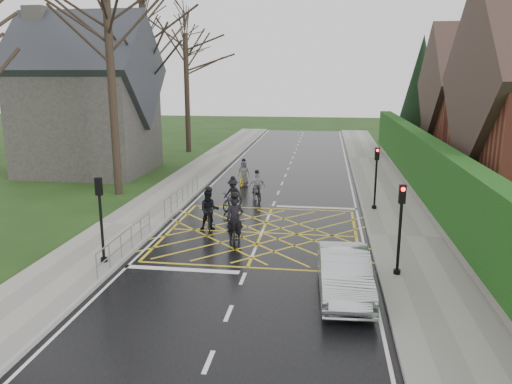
% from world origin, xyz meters
% --- Properties ---
extents(ground, '(120.00, 120.00, 0.00)m').
position_xyz_m(ground, '(0.00, 0.00, 0.00)').
color(ground, '#1B3210').
rests_on(ground, ground).
extents(road, '(9.00, 80.00, 0.01)m').
position_xyz_m(road, '(0.00, 0.00, 0.01)').
color(road, black).
rests_on(road, ground).
extents(sidewalk_right, '(3.00, 80.00, 0.15)m').
position_xyz_m(sidewalk_right, '(6.00, 0.00, 0.07)').
color(sidewalk_right, gray).
rests_on(sidewalk_right, ground).
extents(sidewalk_left, '(3.00, 80.00, 0.15)m').
position_xyz_m(sidewalk_left, '(-6.00, 0.00, 0.07)').
color(sidewalk_left, gray).
rests_on(sidewalk_left, ground).
extents(stone_wall, '(0.50, 38.00, 0.70)m').
position_xyz_m(stone_wall, '(7.75, 6.00, 0.35)').
color(stone_wall, slate).
rests_on(stone_wall, ground).
extents(hedge, '(0.90, 38.00, 2.80)m').
position_xyz_m(hedge, '(7.75, 6.00, 2.10)').
color(hedge, '#113C10').
rests_on(hedge, stone_wall).
extents(house_far, '(9.80, 8.80, 10.30)m').
position_xyz_m(house_far, '(14.75, 18.00, 4.36)').
color(house_far, brown).
rests_on(house_far, ground).
extents(conifer, '(4.60, 4.60, 10.00)m').
position_xyz_m(conifer, '(10.75, 26.00, 4.99)').
color(conifer, black).
rests_on(conifer, ground).
extents(church, '(8.80, 7.80, 11.00)m').
position_xyz_m(church, '(-13.54, 12.00, 4.93)').
color(church, '#2D2B28').
rests_on(church, ground).
extents(tree_near, '(9.24, 9.24, 11.44)m').
position_xyz_m(tree_near, '(-9.00, 6.00, 7.91)').
color(tree_near, black).
rests_on(tree_near, ground).
extents(tree_mid, '(10.08, 10.08, 12.48)m').
position_xyz_m(tree_mid, '(-10.00, 14.00, 8.63)').
color(tree_mid, black).
rests_on(tree_mid, ground).
extents(tree_far, '(8.40, 8.40, 10.40)m').
position_xyz_m(tree_far, '(-9.30, 22.00, 7.19)').
color(tree_far, black).
rests_on(tree_far, ground).
extents(railing_south, '(0.05, 5.04, 1.03)m').
position_xyz_m(railing_south, '(-4.65, -3.50, 0.78)').
color(railing_south, slate).
rests_on(railing_south, ground).
extents(railing_north, '(0.05, 6.04, 1.03)m').
position_xyz_m(railing_north, '(-4.65, 4.00, 0.79)').
color(railing_north, slate).
rests_on(railing_north, ground).
extents(traffic_light_ne, '(0.24, 0.31, 3.21)m').
position_xyz_m(traffic_light_ne, '(5.10, 4.20, 1.66)').
color(traffic_light_ne, black).
rests_on(traffic_light_ne, ground).
extents(traffic_light_se, '(0.24, 0.31, 3.21)m').
position_xyz_m(traffic_light_se, '(5.10, -4.20, 1.66)').
color(traffic_light_se, black).
rests_on(traffic_light_se, ground).
extents(traffic_light_sw, '(0.24, 0.31, 3.21)m').
position_xyz_m(traffic_light_sw, '(-5.10, -4.50, 1.66)').
color(traffic_light_sw, black).
rests_on(traffic_light_sw, ground).
extents(cyclist_rear, '(1.13, 2.25, 2.09)m').
position_xyz_m(cyclist_rear, '(-0.92, -1.42, 0.68)').
color(cyclist_rear, black).
rests_on(cyclist_rear, ground).
extents(cyclist_back, '(1.01, 2.02, 1.95)m').
position_xyz_m(cyclist_back, '(-2.32, 0.07, 0.74)').
color(cyclist_back, black).
rests_on(cyclist_back, ground).
extents(cyclist_mid, '(1.19, 1.84, 1.69)m').
position_xyz_m(cyclist_mid, '(-1.95, 3.71, 0.62)').
color(cyclist_mid, black).
rests_on(cyclist_mid, ground).
extents(cyclist_front, '(1.08, 1.71, 1.67)m').
position_xyz_m(cyclist_front, '(-0.99, 5.63, 0.61)').
color(cyclist_front, black).
rests_on(cyclist_front, ground).
extents(cyclist_lead, '(0.76, 1.73, 1.66)m').
position_xyz_m(cyclist_lead, '(-2.31, 9.22, 0.57)').
color(cyclist_lead, yellow).
rests_on(cyclist_lead, ground).
extents(car, '(1.73, 4.39, 1.42)m').
position_xyz_m(car, '(3.29, -5.79, 0.71)').
color(car, '#B7BBBE').
rests_on(car, ground).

